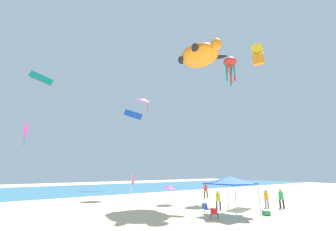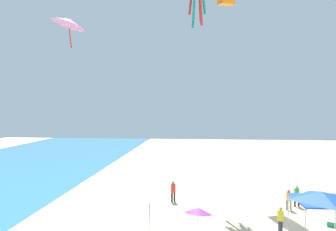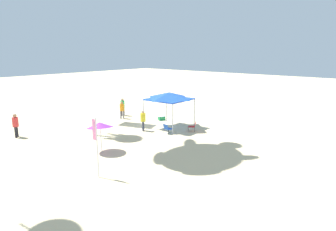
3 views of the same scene
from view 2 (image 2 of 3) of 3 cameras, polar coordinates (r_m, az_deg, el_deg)
The scene contains 10 objects.
ground at distance 24.35m, azimuth 22.56°, elevation -18.68°, with size 120.00×120.00×0.10m, color beige.
canopy_tent at distance 22.36m, azimuth 26.24°, elevation -13.13°, with size 3.30×3.30×3.05m.
beach_umbrella at distance 20.69m, azimuth 5.55°, elevation -16.88°, with size 1.76×1.74×2.13m.
cooler_box at distance 25.65m, azimuth 27.69°, elevation -17.09°, with size 0.62×0.73×0.40m.
banner_flag at distance 17.80m, azimuth -3.43°, elevation -19.45°, with size 0.36×0.06×3.21m.
person_watching_sky at distance 23.01m, azimuth 19.82°, elevation -17.04°, with size 0.41×0.41×1.74m.
person_far_stroller at distance 29.05m, azimuth 22.43°, elevation -13.09°, with size 0.42×0.48×1.78m.
person_by_tent at distance 27.88m, azimuth 21.14°, elevation -13.82°, with size 0.40×0.44×1.68m.
person_beachcomber at distance 28.21m, azimuth 0.95°, elevation -13.36°, with size 0.43×0.43×1.83m.
kite_delta_pink at distance 23.82m, azimuth -17.61°, elevation 15.93°, with size 2.96×2.98×2.19m.
Camera 2 is at (-21.86, 6.75, 8.29)m, focal length 33.44 mm.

